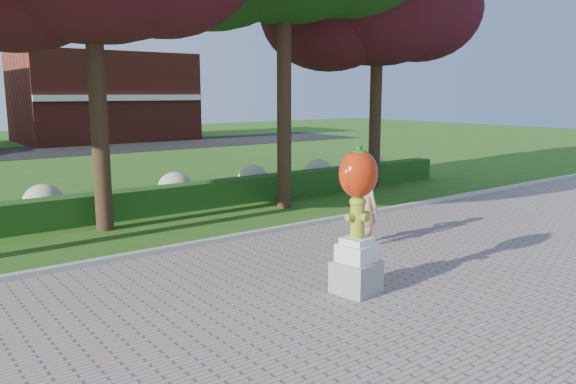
{
  "coord_description": "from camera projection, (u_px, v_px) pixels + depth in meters",
  "views": [
    {
      "loc": [
        -6.85,
        -8.29,
        3.54
      ],
      "look_at": [
        0.22,
        1.0,
        1.47
      ],
      "focal_mm": 35.0,
      "sensor_mm": 36.0,
      "label": 1
    }
  ],
  "objects": [
    {
      "name": "ground",
      "position": [
        309.0,
        272.0,
        11.2
      ],
      "size": [
        100.0,
        100.0,
        0.0
      ],
      "primitive_type": "plane",
      "color": "#2B5816",
      "rests_on": "ground"
    },
    {
      "name": "walkway",
      "position": [
        486.0,
        341.0,
        8.06
      ],
      "size": [
        40.0,
        14.0,
        0.04
      ],
      "primitive_type": "cube",
      "color": "gray",
      "rests_on": "ground"
    },
    {
      "name": "curb",
      "position": [
        231.0,
        238.0,
        13.54
      ],
      "size": [
        40.0,
        0.18,
        0.15
      ],
      "primitive_type": "cube",
      "color": "#ADADA5",
      "rests_on": "ground"
    },
    {
      "name": "lawn_hedge",
      "position": [
        160.0,
        200.0,
        16.61
      ],
      "size": [
        24.0,
        0.7,
        0.8
      ],
      "primitive_type": "cube",
      "color": "#1B4413",
      "rests_on": "ground"
    },
    {
      "name": "hydrangea_row",
      "position": [
        163.0,
        189.0,
        17.71
      ],
      "size": [
        20.1,
        1.1,
        0.99
      ],
      "color": "#B0B389",
      "rests_on": "ground"
    },
    {
      "name": "street",
      "position": [
        9.0,
        153.0,
        33.13
      ],
      "size": [
        50.0,
        8.0,
        0.02
      ],
      "primitive_type": "cube",
      "color": "black",
      "rests_on": "ground"
    },
    {
      "name": "building_right",
      "position": [
        104.0,
        97.0,
        42.05
      ],
      "size": [
        12.0,
        8.0,
        6.4
      ],
      "primitive_type": "cube",
      "color": "maroon",
      "rests_on": "ground"
    },
    {
      "name": "hydrant_sculpture",
      "position": [
        357.0,
        216.0,
        9.74
      ],
      "size": [
        0.81,
        0.81,
        2.61
      ],
      "rotation": [
        0.0,
        0.0,
        0.16
      ],
      "color": "gray",
      "rests_on": "walkway"
    },
    {
      "name": "woman",
      "position": [
        365.0,
        207.0,
        12.93
      ],
      "size": [
        0.47,
        0.68,
        1.8
      ],
      "primitive_type": "imported",
      "rotation": [
        0.0,
        0.0,
        1.62
      ],
      "color": "tan",
      "rests_on": "walkway"
    }
  ]
}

